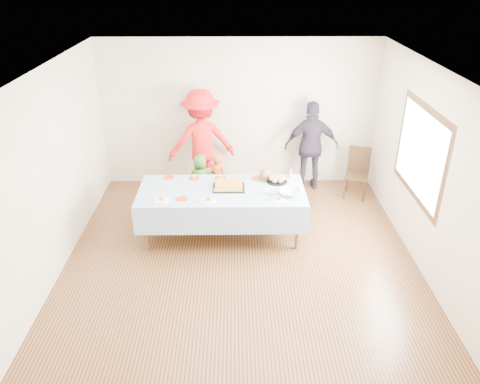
# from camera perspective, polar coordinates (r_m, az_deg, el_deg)

# --- Properties ---
(ground) EXTENTS (5.00, 5.00, 0.00)m
(ground) POSITION_cam_1_polar(r_m,az_deg,el_deg) (6.96, 0.06, -7.48)
(ground) COLOR #462214
(ground) RESTS_ON ground
(room_walls) EXTENTS (5.04, 5.04, 2.72)m
(room_walls) POSITION_cam_1_polar(r_m,az_deg,el_deg) (6.14, 0.58, 6.33)
(room_walls) COLOR #BEB69B
(room_walls) RESTS_ON ground
(party_table) EXTENTS (2.50, 1.10, 0.78)m
(party_table) POSITION_cam_1_polar(r_m,az_deg,el_deg) (7.06, -2.24, -0.14)
(party_table) COLOR #58331E
(party_table) RESTS_ON ground
(birthday_cake) EXTENTS (0.48, 0.37, 0.08)m
(birthday_cake) POSITION_cam_1_polar(r_m,az_deg,el_deg) (7.07, -1.38, 0.78)
(birthday_cake) COLOR black
(birthday_cake) RESTS_ON party_table
(rolls_tray) EXTENTS (0.32, 0.32, 0.10)m
(rolls_tray) POSITION_cam_1_polar(r_m,az_deg,el_deg) (7.28, 4.52, 1.53)
(rolls_tray) COLOR black
(rolls_tray) RESTS_ON party_table
(punch_bowl) EXTENTS (0.31, 0.31, 0.08)m
(punch_bowl) POSITION_cam_1_polar(r_m,az_deg,el_deg) (6.90, 6.06, -0.06)
(punch_bowl) COLOR silver
(punch_bowl) RESTS_ON party_table
(party_hat) EXTENTS (0.09, 0.09, 0.15)m
(party_hat) POSITION_cam_1_polar(r_m,az_deg,el_deg) (7.46, 6.17, 2.41)
(party_hat) COLOR silver
(party_hat) RESTS_ON party_table
(fork_pile) EXTENTS (0.24, 0.18, 0.07)m
(fork_pile) POSITION_cam_1_polar(r_m,az_deg,el_deg) (6.89, 3.32, -0.06)
(fork_pile) COLOR white
(fork_pile) RESTS_ON party_table
(plate_red_far_a) EXTENTS (0.16, 0.16, 0.01)m
(plate_red_far_a) POSITION_cam_1_polar(r_m,az_deg,el_deg) (7.50, -8.66, 1.79)
(plate_red_far_a) COLOR red
(plate_red_far_a) RESTS_ON party_table
(plate_red_far_b) EXTENTS (0.17, 0.17, 0.01)m
(plate_red_far_b) POSITION_cam_1_polar(r_m,az_deg,el_deg) (7.43, -5.61, 1.71)
(plate_red_far_b) COLOR red
(plate_red_far_b) RESTS_ON party_table
(plate_red_far_c) EXTENTS (0.19, 0.19, 0.01)m
(plate_red_far_c) POSITION_cam_1_polar(r_m,az_deg,el_deg) (7.39, -2.39, 1.69)
(plate_red_far_c) COLOR red
(plate_red_far_c) RESTS_ON party_table
(plate_red_far_d) EXTENTS (0.18, 0.18, 0.01)m
(plate_red_far_d) POSITION_cam_1_polar(r_m,az_deg,el_deg) (7.40, 2.15, 1.73)
(plate_red_far_d) COLOR red
(plate_red_far_d) RESTS_ON party_table
(plate_red_near) EXTENTS (0.16, 0.16, 0.01)m
(plate_red_near) POSITION_cam_1_polar(r_m,az_deg,el_deg) (6.81, -7.11, -0.83)
(plate_red_near) COLOR red
(plate_red_near) RESTS_ON party_table
(plate_white_left) EXTENTS (0.24, 0.24, 0.01)m
(plate_white_left) POSITION_cam_1_polar(r_m,az_deg,el_deg) (6.82, -9.53, -0.97)
(plate_white_left) COLOR white
(plate_white_left) RESTS_ON party_table
(plate_white_mid) EXTENTS (0.25, 0.25, 0.01)m
(plate_white_mid) POSITION_cam_1_polar(r_m,az_deg,el_deg) (6.72, -3.87, -1.06)
(plate_white_mid) COLOR white
(plate_white_mid) RESTS_ON party_table
(plate_white_right) EXTENTS (0.22, 0.22, 0.01)m
(plate_white_right) POSITION_cam_1_polar(r_m,az_deg,el_deg) (6.76, 4.64, -0.92)
(plate_white_right) COLOR white
(plate_white_right) RESTS_ON party_table
(dining_chair) EXTENTS (0.50, 0.50, 0.90)m
(dining_chair) POSITION_cam_1_polar(r_m,az_deg,el_deg) (8.65, 14.14, 2.68)
(dining_chair) COLOR black
(dining_chair) RESTS_ON ground
(toddler_left) EXTENTS (0.33, 0.22, 0.88)m
(toddler_left) POSITION_cam_1_polar(r_m,az_deg,el_deg) (8.22, -2.86, 1.73)
(toddler_left) COLOR #C64F18
(toddler_left) RESTS_ON ground
(toddler_mid) EXTENTS (0.50, 0.39, 0.91)m
(toddler_mid) POSITION_cam_1_polar(r_m,az_deg,el_deg) (8.14, -4.79, 1.53)
(toddler_mid) COLOR #3A7426
(toddler_mid) RESTS_ON ground
(toddler_right) EXTENTS (0.47, 0.37, 0.95)m
(toddler_right) POSITION_cam_1_polar(r_m,az_deg,el_deg) (7.50, 2.82, -0.55)
(toddler_right) COLOR tan
(toddler_right) RESTS_ON ground
(adult_left) EXTENTS (1.34, 0.95, 1.88)m
(adult_left) POSITION_cam_1_polar(r_m,az_deg,el_deg) (8.50, -4.73, 6.19)
(adult_left) COLOR red
(adult_left) RESTS_ON ground
(adult_right) EXTENTS (0.98, 0.41, 1.66)m
(adult_right) POSITION_cam_1_polar(r_m,az_deg,el_deg) (8.64, 8.69, 5.56)
(adult_right) COLOR #302838
(adult_right) RESTS_ON ground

